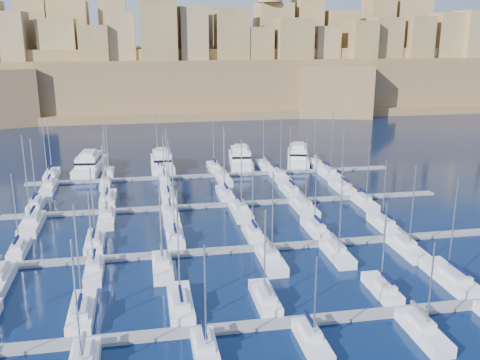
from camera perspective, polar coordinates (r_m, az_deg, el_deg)
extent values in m
plane|color=black|center=(93.74, 0.07, -4.59)|extent=(600.00, 600.00, 0.00)
cube|color=slate|center=(63.60, 5.84, -14.80)|extent=(84.00, 2.00, 0.40)
cube|color=slate|center=(82.71, 1.60, -7.27)|extent=(84.00, 2.00, 0.40)
cube|color=slate|center=(102.99, -0.94, -2.60)|extent=(84.00, 2.00, 0.40)
cube|color=slate|center=(123.85, -2.62, 0.51)|extent=(84.00, 2.00, 0.40)
cube|color=white|center=(66.79, -16.48, -13.50)|extent=(2.81, 9.37, 1.67)
cube|color=silver|center=(65.41, -16.64, -12.99)|extent=(1.97, 4.22, 0.70)
cylinder|color=#9EA0A8|center=(64.19, -16.92, -7.79)|extent=(0.18, 0.18, 12.38)
cube|color=#090E39|center=(64.52, -16.76, -12.36)|extent=(0.35, 3.75, 0.35)
cube|color=white|center=(66.42, -6.37, -13.08)|extent=(2.83, 9.44, 1.67)
cube|color=silver|center=(65.03, -6.34, -12.55)|extent=(1.98, 4.25, 0.70)
cylinder|color=#9EA0A8|center=(63.63, -6.61, -6.93)|extent=(0.18, 0.18, 13.34)
cube|color=#090E39|center=(64.13, -6.34, -11.92)|extent=(0.35, 3.78, 0.35)
cube|color=white|center=(67.32, 2.68, -12.60)|extent=(2.53, 8.43, 1.62)
cube|color=silver|center=(66.06, 2.86, -12.05)|extent=(1.77, 3.79, 0.70)
cylinder|color=#9EA0A8|center=(65.05, 2.67, -7.67)|extent=(0.18, 0.18, 10.61)
cube|color=#595B60|center=(65.21, 2.96, -11.40)|extent=(0.35, 3.37, 0.35)
cube|color=white|center=(71.82, 14.89, -11.26)|extent=(2.39, 7.97, 1.60)
cube|color=silver|center=(70.67, 15.23, -10.70)|extent=(1.67, 3.59, 0.70)
cylinder|color=#9EA0A8|center=(69.66, 15.10, -6.61)|extent=(0.18, 0.18, 10.65)
cube|color=#090E39|center=(69.90, 15.43, -10.07)|extent=(0.35, 3.19, 0.35)
cube|color=white|center=(77.49, 21.45, -9.75)|extent=(3.18, 10.60, 1.73)
cube|color=silver|center=(76.19, 21.96, -9.23)|extent=(2.23, 4.77, 0.70)
cylinder|color=#9EA0A8|center=(75.22, 21.79, -4.53)|extent=(0.18, 0.18, 12.87)
cube|color=#090E39|center=(75.38, 22.25, -8.66)|extent=(0.35, 4.24, 0.35)
cube|color=silver|center=(57.09, -16.37, -17.47)|extent=(1.98, 4.25, 0.70)
cylinder|color=#9EA0A8|center=(52.81, -17.03, -12.68)|extent=(0.18, 0.18, 13.00)
cube|color=#595B60|center=(56.94, -16.40, -16.33)|extent=(0.35, 3.78, 0.35)
cube|color=white|center=(57.29, -3.65, -18.13)|extent=(2.48, 8.26, 1.61)
cube|color=silver|center=(57.35, -3.78, -16.71)|extent=(1.73, 3.72, 0.70)
cylinder|color=#9EA0A8|center=(53.61, -3.72, -12.59)|extent=(0.18, 0.18, 11.36)
cube|color=#090E39|center=(57.15, -3.85, -15.61)|extent=(0.35, 3.30, 0.35)
cube|color=white|center=(59.52, 7.71, -16.84)|extent=(2.39, 7.95, 1.60)
cube|color=silver|center=(59.56, 7.50, -15.51)|extent=(1.67, 3.58, 0.70)
cylinder|color=#9EA0A8|center=(56.50, 8.03, -12.42)|extent=(0.18, 0.18, 9.20)
cube|color=#090E39|center=(59.36, 7.42, -14.45)|extent=(0.35, 3.18, 0.35)
cube|color=white|center=(63.85, 18.97, -15.18)|extent=(2.61, 8.70, 1.63)
cube|color=silver|center=(63.93, 18.68, -13.91)|extent=(1.83, 3.91, 0.70)
cylinder|color=#9EA0A8|center=(60.84, 19.66, -10.64)|extent=(0.18, 0.18, 10.00)
cube|color=#595B60|center=(63.77, 18.57, -12.90)|extent=(0.35, 3.48, 0.35)
cube|color=white|center=(87.61, -22.48, -6.96)|extent=(2.29, 7.62, 1.58)
cube|color=silver|center=(86.51, -22.66, -6.45)|extent=(1.60, 3.43, 0.70)
cylinder|color=#9EA0A8|center=(85.88, -22.86, -2.95)|extent=(0.18, 0.18, 11.07)
cube|color=#090E39|center=(85.80, -22.78, -5.89)|extent=(0.35, 3.05, 0.35)
cube|color=white|center=(86.60, -15.17, -6.52)|extent=(2.77, 9.24, 1.66)
cube|color=silver|center=(85.32, -15.27, -6.01)|extent=(1.94, 4.16, 0.70)
cylinder|color=#9EA0A8|center=(84.89, -15.46, -2.36)|extent=(0.18, 0.18, 11.25)
cube|color=#090E39|center=(84.52, -15.35, -5.47)|extent=(0.35, 3.70, 0.35)
cube|color=white|center=(86.22, -6.96, -6.17)|extent=(2.71, 9.04, 1.65)
cube|color=silver|center=(84.96, -6.94, -5.66)|extent=(1.90, 4.07, 0.70)
cylinder|color=#9EA0A8|center=(84.34, -7.13, -1.64)|extent=(0.18, 0.18, 12.32)
cube|color=#090E39|center=(84.16, -6.95, -5.10)|extent=(0.35, 3.62, 0.35)
cube|color=white|center=(87.32, 1.37, -5.79)|extent=(2.44, 8.12, 1.61)
cube|color=silver|center=(86.17, 1.49, -5.27)|extent=(1.70, 3.65, 0.70)
cylinder|color=#9EA0A8|center=(85.63, 1.34, -1.78)|extent=(0.18, 0.18, 10.93)
cube|color=#090E39|center=(85.43, 1.55, -4.70)|extent=(0.35, 3.25, 0.35)
cube|color=white|center=(90.24, 8.01, -5.21)|extent=(2.61, 8.72, 1.64)
cube|color=silver|center=(89.06, 8.21, -4.70)|extent=(1.83, 3.92, 0.70)
cylinder|color=#9EA0A8|center=(88.44, 8.09, -0.91)|extent=(0.18, 0.18, 12.22)
cube|color=#090E39|center=(88.32, 8.33, -4.16)|extent=(0.35, 3.49, 0.35)
cube|color=white|center=(94.46, 15.00, -4.65)|extent=(2.52, 8.41, 1.62)
cube|color=silver|center=(93.37, 15.27, -4.16)|extent=(1.77, 3.78, 0.70)
cylinder|color=#9EA0A8|center=(92.96, 15.15, -1.03)|extent=(0.18, 0.18, 10.59)
cube|color=#090E39|center=(92.67, 15.43, -3.63)|extent=(0.35, 3.36, 0.35)
cube|color=white|center=(76.82, -15.27, -9.46)|extent=(2.40, 7.99, 1.60)
cube|color=silver|center=(77.09, -15.28, -8.43)|extent=(1.68, 3.59, 0.70)
cylinder|color=#9EA0A8|center=(74.11, -15.63, -5.23)|extent=(0.18, 0.18, 10.81)
cube|color=#090E39|center=(77.04, -15.31, -7.60)|extent=(0.35, 3.19, 0.35)
cube|color=white|center=(76.00, -8.27, -9.30)|extent=(2.70, 9.01, 1.65)
cube|color=silver|center=(76.34, -8.33, -8.22)|extent=(1.89, 4.05, 0.70)
cylinder|color=#9EA0A8|center=(72.91, -8.47, -4.39)|extent=(0.18, 0.18, 12.52)
cube|color=#595B60|center=(76.35, -8.38, -7.37)|extent=(0.35, 3.60, 0.35)
cube|color=white|center=(77.68, 3.32, -8.58)|extent=(2.85, 9.50, 1.67)
cube|color=silver|center=(78.05, 3.17, -7.51)|extent=(1.99, 4.27, 0.70)
cylinder|color=#9EA0A8|center=(74.62, 3.50, -3.73)|extent=(0.18, 0.18, 12.59)
cube|color=#595B60|center=(78.07, 3.10, -6.67)|extent=(0.35, 3.80, 0.35)
cube|color=white|center=(80.81, 10.33, -7.85)|extent=(2.65, 8.84, 1.64)
cube|color=silver|center=(81.12, 10.16, -6.85)|extent=(1.86, 3.98, 0.70)
cylinder|color=#9EA0A8|center=(77.87, 10.70, -3.07)|extent=(0.18, 0.18, 12.83)
cube|color=#595B60|center=(81.12, 10.08, -6.05)|extent=(0.35, 3.54, 0.35)
cube|color=white|center=(85.11, 17.40, -7.10)|extent=(2.71, 9.04, 1.65)
cube|color=silver|center=(85.41, 17.19, -6.15)|extent=(1.90, 4.07, 0.70)
cylinder|color=#9EA0A8|center=(82.37, 17.94, -2.70)|extent=(0.18, 0.18, 12.39)
cube|color=#595B60|center=(85.42, 17.11, -5.39)|extent=(0.35, 3.62, 0.35)
cube|color=white|center=(108.52, -20.89, -2.53)|extent=(2.49, 8.30, 1.62)
cube|color=silver|center=(107.40, -21.02, -2.08)|extent=(1.74, 3.74, 0.70)
cylinder|color=#9EA0A8|center=(107.13, -21.19, 0.99)|extent=(0.18, 0.18, 11.95)
cube|color=#090E39|center=(106.72, -21.11, -1.61)|extent=(0.35, 3.32, 0.35)
cube|color=white|center=(107.54, -13.89, -2.08)|extent=(2.97, 9.89, 1.69)
cube|color=silver|center=(106.25, -13.96, -1.63)|extent=(2.08, 4.45, 0.70)
cylinder|color=#9EA0A8|center=(106.02, -14.14, 1.95)|extent=(0.18, 0.18, 13.62)
cube|color=#090E39|center=(105.48, -14.01, -1.16)|extent=(0.35, 3.96, 0.35)
cube|color=white|center=(106.89, -7.67, -1.88)|extent=(2.66, 8.87, 1.64)
cube|color=silver|center=(105.70, -7.66, -1.42)|extent=(1.86, 3.99, 0.70)
cylinder|color=#9EA0A8|center=(105.34, -7.83, 2.09)|extent=(0.18, 0.18, 13.39)
cube|color=#090E39|center=(104.98, -7.67, -0.94)|extent=(0.35, 3.55, 0.35)
cube|color=white|center=(107.97, -1.62, -1.56)|extent=(2.68, 8.92, 1.65)
cube|color=silver|center=(106.79, -1.55, -1.10)|extent=(1.87, 4.02, 0.70)
cylinder|color=#9EA0A8|center=(106.60, -1.68, 2.02)|extent=(0.18, 0.18, 12.02)
cube|color=#090E39|center=(106.07, -1.51, -0.63)|extent=(0.35, 3.57, 0.35)
cube|color=white|center=(110.85, 5.34, -1.17)|extent=(2.73, 9.12, 1.66)
cube|color=silver|center=(109.68, 5.48, -0.71)|extent=(1.91, 4.10, 0.70)
cylinder|color=#9EA0A8|center=(109.45, 5.37, 2.49)|extent=(0.18, 0.18, 12.67)
cube|color=#090E39|center=(108.97, 5.56, -0.25)|extent=(0.35, 3.65, 0.35)
cube|color=white|center=(114.49, 10.82, -0.84)|extent=(2.81, 9.36, 1.67)
cube|color=silver|center=(113.34, 11.02, -0.39)|extent=(1.97, 4.21, 0.70)
cylinder|color=#9EA0A8|center=(113.17, 10.92, 2.67)|extent=(0.18, 0.18, 12.47)
cube|color=#090E39|center=(112.64, 11.13, 0.06)|extent=(0.35, 3.74, 0.35)
cube|color=white|center=(97.69, -21.31, -4.50)|extent=(3.12, 10.39, 1.72)
cube|color=silver|center=(98.27, -21.28, -3.64)|extent=(2.18, 4.68, 0.70)
cylinder|color=#9EA0A8|center=(94.85, -21.85, 0.08)|extent=(0.18, 0.18, 14.77)
cube|color=#090E39|center=(98.44, -21.28, -2.96)|extent=(0.35, 4.16, 0.35)
cube|color=white|center=(96.59, -14.01, -4.12)|extent=(2.75, 9.17, 1.66)
cube|color=silver|center=(97.08, -14.02, -3.29)|extent=(1.93, 4.13, 0.70)
cylinder|color=#9EA0A8|center=(94.05, -14.30, -0.11)|extent=(0.18, 0.18, 12.62)
cube|color=#595B60|center=(97.19, -14.05, -2.61)|extent=(0.35, 3.67, 0.35)
cube|color=white|center=(96.34, -7.42, -3.82)|extent=(2.81, 9.35, 1.67)
cube|color=silver|center=(96.84, -7.47, -2.98)|extent=(1.96, 4.21, 0.70)
cylinder|color=#9EA0A8|center=(93.71, -7.56, 0.35)|extent=(0.18, 0.18, 13.13)
cube|color=#090E39|center=(96.96, -7.51, -2.31)|extent=(0.35, 3.74, 0.35)
cube|color=white|center=(97.44, 0.08, -3.46)|extent=(2.97, 9.91, 1.70)
cube|color=silver|center=(97.98, -0.03, -2.61)|extent=(2.08, 4.46, 0.70)
cylinder|color=#9EA0A8|center=(94.86, 0.14, 0.59)|extent=(0.18, 0.18, 12.78)
cube|color=#090E39|center=(98.12, -0.08, -1.94)|extent=(0.35, 3.97, 0.35)
cube|color=white|center=(100.09, 6.88, -3.05)|extent=(3.05, 10.17, 1.71)
cube|color=silver|center=(100.64, 6.73, -2.22)|extent=(2.14, 4.58, 0.70)
cylinder|color=#9EA0A8|center=(97.51, 7.11, 1.03)|extent=(0.18, 0.18, 13.25)
cube|color=#595B60|center=(100.79, 6.67, -1.56)|extent=(0.35, 4.07, 0.35)
cube|color=white|center=(105.15, 13.19, -2.46)|extent=(2.49, 8.31, 1.62)
cube|color=silver|center=(105.53, 13.06, -1.73)|extent=(1.75, 3.74, 0.70)
cylinder|color=#9EA0A8|center=(103.10, 13.49, 0.70)|extent=(0.18, 0.18, 10.61)
cube|color=#090E39|center=(105.60, 13.00, -1.12)|extent=(0.35, 3.32, 0.35)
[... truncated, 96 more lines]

